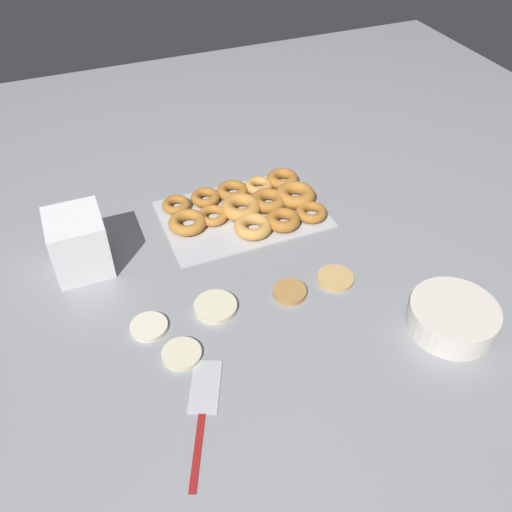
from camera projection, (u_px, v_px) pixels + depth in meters
name	position (u px, v px, depth m)	size (l,w,h in m)	color
ground_plane	(252.00, 298.00, 1.30)	(3.00, 3.00, 0.00)	gray
pancake_0	(290.00, 292.00, 1.31)	(0.08, 0.08, 0.01)	#B27F42
pancake_1	(335.00, 278.00, 1.35)	(0.09, 0.09, 0.01)	tan
pancake_2	(149.00, 328.00, 1.23)	(0.09, 0.09, 0.01)	beige
pancake_3	(182.00, 354.00, 1.17)	(0.09, 0.09, 0.01)	beige
pancake_4	(216.00, 307.00, 1.27)	(0.10, 0.10, 0.01)	beige
donut_tray	(251.00, 206.00, 1.55)	(0.45, 0.31, 0.04)	silver
batter_bowl	(452.00, 317.00, 1.22)	(0.20, 0.20, 0.06)	silver
container_stack	(78.00, 243.00, 1.34)	(0.13, 0.15, 0.15)	white
spatula	(204.00, 399.00, 1.09)	(0.15, 0.28, 0.01)	maroon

